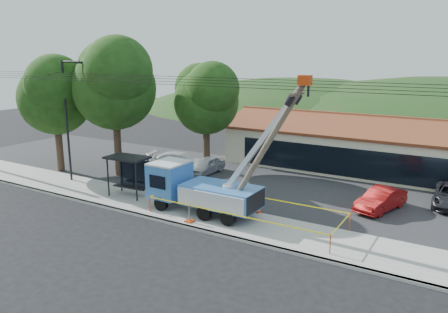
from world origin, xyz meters
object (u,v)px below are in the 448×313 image
leaning_pole (265,148)px  car_red (380,211)px  car_silver (206,175)px  utility_truck (200,188)px  bus_shelter (130,167)px  car_white (180,171)px

leaning_pole → car_red: 9.12m
car_silver → car_red: size_ratio=0.95×
utility_truck → car_red: utility_truck is taller
bus_shelter → car_white: bus_shelter is taller
leaning_pole → utility_truck: bearing=178.5°
utility_truck → car_red: (9.19, 6.04, -1.65)m
utility_truck → car_white: (-6.95, 7.32, -1.65)m
car_red → car_white: bearing=-167.6°
leaning_pole → bus_shelter: 10.41m
car_white → car_red: bearing=-112.4°
car_silver → utility_truck: bearing=-57.5°
car_white → car_silver: bearing=-100.3°
car_silver → bus_shelter: bearing=-98.1°
leaning_pole → bus_shelter: leaning_pole is taller
utility_truck → car_silver: utility_truck is taller
car_white → bus_shelter: bearing=171.0°
utility_truck → car_white: utility_truck is taller
utility_truck → car_red: bearing=33.3°
bus_shelter → car_silver: size_ratio=0.74×
leaning_pole → car_red: leaning_pole is taller
bus_shelter → car_silver: bus_shelter is taller
utility_truck → car_red: 11.12m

